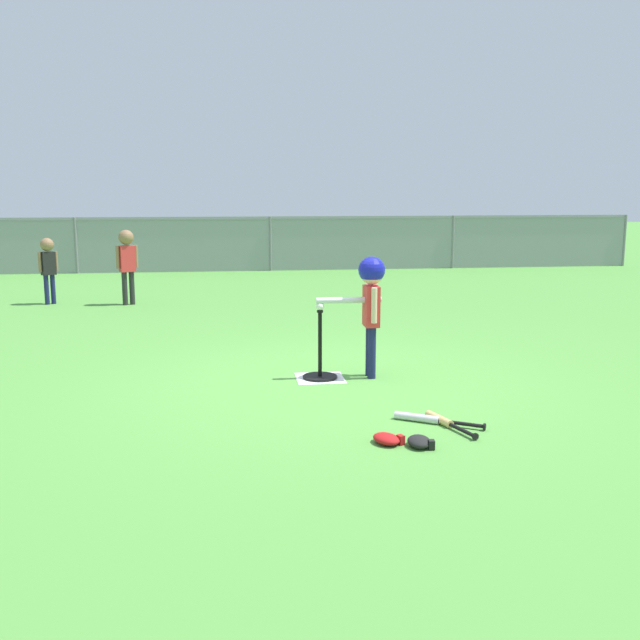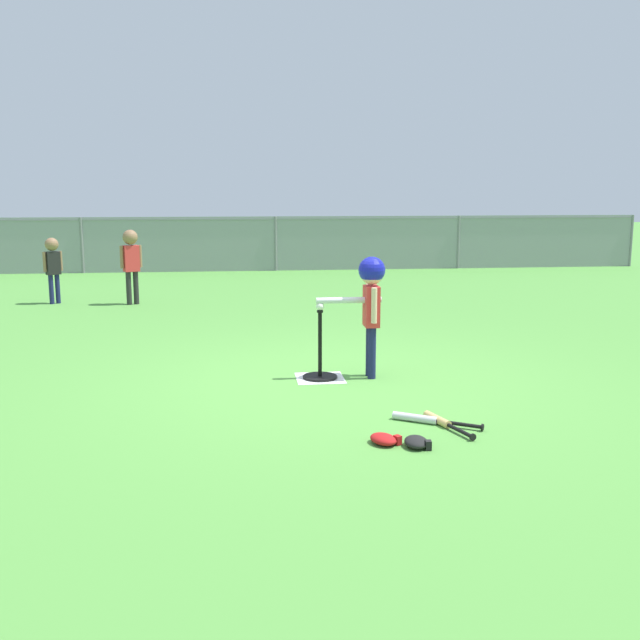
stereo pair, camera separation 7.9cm
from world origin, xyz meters
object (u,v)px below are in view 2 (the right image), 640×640
(spare_bat_wood, at_px, (442,422))
(glove_near_bats, at_px, (417,442))
(baseball_on_tee, at_px, (320,306))
(batter_child, at_px, (371,292))
(fielder_near_right, at_px, (131,257))
(spare_bat_silver, at_px, (424,419))
(batting_tee, at_px, (320,368))
(fielder_deep_right, at_px, (53,261))
(glove_by_plate, at_px, (384,439))

(spare_bat_wood, distance_m, glove_near_bats, 0.52)
(baseball_on_tee, height_order, batter_child, batter_child)
(fielder_near_right, bearing_deg, spare_bat_silver, -64.29)
(batting_tee, relative_size, fielder_near_right, 0.57)
(baseball_on_tee, relative_size, batter_child, 0.07)
(batter_child, distance_m, glove_near_bats, 2.05)
(batting_tee, height_order, fielder_near_right, fielder_near_right)
(batter_child, xyz_separation_m, fielder_deep_right, (-3.97, 4.92, -0.16))
(fielder_deep_right, distance_m, spare_bat_silver, 7.57)
(batter_child, bearing_deg, batting_tee, 179.83)
(batter_child, height_order, fielder_deep_right, batter_child)
(fielder_deep_right, xyz_separation_m, spare_bat_wood, (4.25, -6.40, -0.62))
(spare_bat_silver, height_order, glove_by_plate, glove_by_plate)
(batter_child, height_order, glove_by_plate, batter_child)
(spare_bat_silver, distance_m, glove_by_plate, 0.57)
(batter_child, relative_size, glove_near_bats, 4.84)
(fielder_near_right, bearing_deg, spare_bat_wood, -63.69)
(glove_by_plate, relative_size, glove_near_bats, 1.15)
(spare_bat_silver, height_order, glove_near_bats, glove_near_bats)
(fielder_near_right, bearing_deg, baseball_on_tee, -63.81)
(baseball_on_tee, bearing_deg, fielder_deep_right, 125.49)
(baseball_on_tee, xyz_separation_m, glove_near_bats, (0.44, -1.90, -0.64))
(spare_bat_silver, relative_size, glove_near_bats, 2.65)
(batting_tee, height_order, spare_bat_silver, batting_tee)
(baseball_on_tee, height_order, glove_by_plate, baseball_on_tee)
(batter_child, height_order, spare_bat_silver, batter_child)
(spare_bat_silver, bearing_deg, fielder_deep_right, 123.18)
(batter_child, xyz_separation_m, spare_bat_wood, (0.28, -1.48, -0.77))
(fielder_near_right, distance_m, fielder_deep_right, 1.21)
(baseball_on_tee, distance_m, spare_bat_silver, 1.66)
(batting_tee, distance_m, spare_bat_silver, 1.53)
(fielder_near_right, height_order, spare_bat_silver, fielder_near_right)
(fielder_near_right, xyz_separation_m, spare_bat_wood, (3.06, -6.19, -0.70))
(fielder_near_right, height_order, glove_near_bats, fielder_near_right)
(batting_tee, relative_size, batter_child, 0.57)
(spare_bat_silver, xyz_separation_m, glove_near_bats, (-0.18, -0.50, 0.01))
(spare_bat_wood, xyz_separation_m, glove_near_bats, (-0.30, -0.42, 0.01))
(batting_tee, xyz_separation_m, glove_by_plate, (0.24, -1.82, -0.06))
(spare_bat_silver, bearing_deg, glove_near_bats, -109.80)
(baseball_on_tee, bearing_deg, glove_near_bats, -76.82)
(baseball_on_tee, height_order, spare_bat_silver, baseball_on_tee)
(baseball_on_tee, bearing_deg, spare_bat_wood, -63.31)
(batter_child, xyz_separation_m, spare_bat_silver, (0.16, -1.40, -0.77))
(fielder_near_right, height_order, fielder_deep_right, fielder_near_right)
(spare_bat_silver, bearing_deg, batter_child, 96.47)
(fielder_deep_right, relative_size, spare_bat_silver, 1.63)
(baseball_on_tee, distance_m, glove_by_plate, 1.94)
(batter_child, xyz_separation_m, glove_near_bats, (-0.02, -1.90, -0.77))
(baseball_on_tee, xyz_separation_m, fielder_deep_right, (-3.51, 4.92, -0.03))
(batter_child, bearing_deg, glove_near_bats, -90.65)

